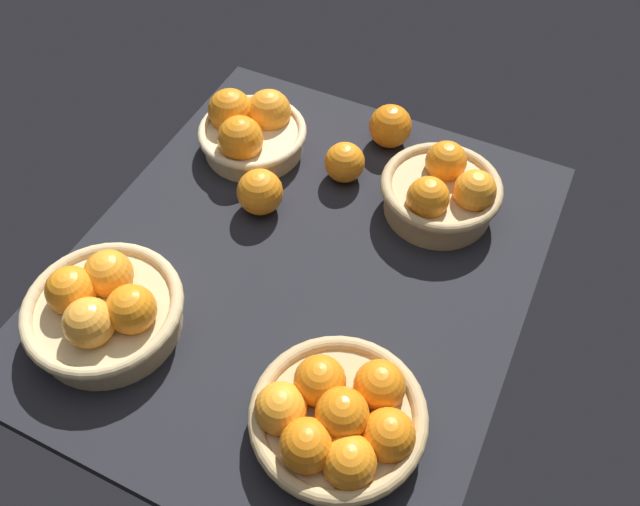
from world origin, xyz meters
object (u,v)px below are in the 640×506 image
at_px(loose_orange_front_gap, 260,192).
at_px(basket_far_left, 104,309).
at_px(basket_near_right, 442,191).
at_px(loose_orange_side_gap, 390,126).
at_px(basket_near_left, 338,419).
at_px(loose_orange_back_gap, 345,162).
at_px(basket_far_right, 250,130).

bearing_deg(loose_orange_front_gap, basket_far_left, 163.99).
bearing_deg(basket_near_right, basket_far_left, 139.88).
relative_size(basket_far_left, loose_orange_side_gap, 2.94).
distance_m(basket_near_left, loose_orange_back_gap, 0.49).
relative_size(basket_near_right, basket_far_right, 1.03).
bearing_deg(basket_far_right, loose_orange_side_gap, -61.82).
xyz_separation_m(loose_orange_front_gap, loose_orange_back_gap, (0.13, -0.10, -0.00)).
bearing_deg(loose_orange_side_gap, basket_near_right, -130.64).
height_order(basket_near_right, basket_far_left, basket_far_left).
xyz_separation_m(basket_far_right, basket_near_left, (-0.45, -0.38, -0.00)).
height_order(basket_near_left, basket_far_left, basket_far_left).
bearing_deg(loose_orange_back_gap, basket_near_left, -156.76).
bearing_deg(loose_orange_back_gap, basket_far_left, 156.91).
xyz_separation_m(basket_far_right, loose_orange_front_gap, (-0.13, -0.09, -0.00)).
xyz_separation_m(basket_near_left, loose_orange_front_gap, (0.32, 0.29, -0.00)).
bearing_deg(loose_orange_front_gap, basket_far_right, 35.41).
bearing_deg(basket_near_right, basket_far_right, 90.01).
bearing_deg(basket_near_left, basket_near_right, 1.24).
xyz_separation_m(loose_orange_front_gap, loose_orange_side_gap, (0.25, -0.14, 0.00)).
distance_m(basket_near_left, loose_orange_front_gap, 0.43).
bearing_deg(basket_near_left, loose_orange_front_gap, 42.74).
relative_size(basket_far_left, loose_orange_front_gap, 2.98).
distance_m(basket_far_right, loose_orange_back_gap, 0.19).
distance_m(basket_near_right, loose_orange_front_gap, 0.31).
bearing_deg(loose_orange_front_gap, basket_near_left, -137.26).
relative_size(loose_orange_front_gap, loose_orange_back_gap, 1.10).
relative_size(basket_near_left, basket_far_left, 1.01).
bearing_deg(basket_far_left, basket_far_right, 0.28).
bearing_deg(basket_near_left, basket_far_right, 40.77).
relative_size(basket_near_right, basket_far_left, 0.87).
height_order(loose_orange_back_gap, loose_orange_side_gap, loose_orange_side_gap).
bearing_deg(basket_far_left, basket_near_right, -40.12).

